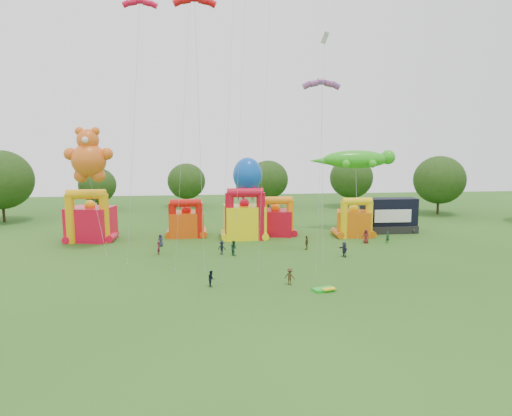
{
  "coord_description": "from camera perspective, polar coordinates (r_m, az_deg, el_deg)",
  "views": [
    {
      "loc": [
        -4.36,
        -35.48,
        13.5
      ],
      "look_at": [
        1.46,
        18.0,
        5.59
      ],
      "focal_mm": 32.0,
      "sensor_mm": 36.0,
      "label": 1
    }
  ],
  "objects": [
    {
      "name": "stage_trailer",
      "position": [
        70.62,
        16.28,
        -0.95
      ],
      "size": [
        8.01,
        3.16,
        5.15
      ],
      "color": "black",
      "rests_on": "ground"
    },
    {
      "name": "teddy_bear_kite",
      "position": [
        59.32,
        -19.67,
        2.57
      ],
      "size": [
        5.91,
        6.48,
        15.32
      ],
      "color": "orange",
      "rests_on": "ground"
    },
    {
      "name": "spectator_5",
      "position": [
        54.74,
        10.95,
        -5.11
      ],
      "size": [
        0.95,
        1.72,
        1.77
      ],
      "primitive_type": "imported",
      "rotation": [
        0.0,
        0.0,
        4.99
      ],
      "color": "#292640",
      "rests_on": "ground"
    },
    {
      "name": "spectator_7",
      "position": [
        63.36,
        16.13,
        -3.53
      ],
      "size": [
        0.68,
        0.56,
        1.59
      ],
      "primitive_type": "imported",
      "rotation": [
        0.0,
        0.0,
        0.36
      ],
      "color": "#173B21",
      "rests_on": "ground"
    },
    {
      "name": "bouncy_castle_4",
      "position": [
        66.3,
        12.15,
        -1.64
      ],
      "size": [
        5.42,
        4.75,
        5.73
      ],
      "color": "#DB630B",
      "rests_on": "ground"
    },
    {
      "name": "bouncy_castle_2",
      "position": [
        63.44,
        -1.46,
        -1.41
      ],
      "size": [
        5.8,
        4.79,
        7.21
      ],
      "color": "yellow",
      "rests_on": "ground"
    },
    {
      "name": "spectator_2",
      "position": [
        54.47,
        -2.79,
        -5.01
      ],
      "size": [
        0.98,
        1.08,
        1.8
      ],
      "primitive_type": "imported",
      "rotation": [
        0.0,
        0.0,
        2.0
      ],
      "color": "#163725",
      "rests_on": "ground"
    },
    {
      "name": "spectator_4",
      "position": [
        57.65,
        6.35,
        -4.33
      ],
      "size": [
        0.85,
        1.11,
        1.75
      ],
      "primitive_type": "imported",
      "rotation": [
        0.0,
        0.0,
        4.23
      ],
      "color": "#463E1C",
      "rests_on": "ground"
    },
    {
      "name": "ground",
      "position": [
        38.21,
        0.76,
        -12.32
      ],
      "size": [
        160.0,
        160.0,
        0.0
      ],
      "primitive_type": "plane",
      "color": "#255417",
      "rests_on": "ground"
    },
    {
      "name": "bouncy_castle_0",
      "position": [
        65.99,
        -20.02,
        -1.54
      ],
      "size": [
        6.61,
        5.81,
        7.2
      ],
      "color": "red",
      "rests_on": "ground"
    },
    {
      "name": "spectator_6",
      "position": [
        62.56,
        13.57,
        -3.47
      ],
      "size": [
        1.06,
        1.02,
        1.83
      ],
      "primitive_type": "imported",
      "rotation": [
        0.0,
        0.0,
        5.59
      ],
      "color": "maroon",
      "rests_on": "ground"
    },
    {
      "name": "spectator_0",
      "position": [
        60.3,
        -11.84,
        -3.99
      ],
      "size": [
        0.88,
        0.7,
        1.57
      ],
      "primitive_type": "imported",
      "rotation": [
        0.0,
        0.0,
        -0.3
      ],
      "color": "#26243C",
      "rests_on": "ground"
    },
    {
      "name": "spectator_1",
      "position": [
        56.14,
        -12.06,
        -4.92
      ],
      "size": [
        0.45,
        0.61,
        1.55
      ],
      "primitive_type": "imported",
      "rotation": [
        0.0,
        0.0,
        1.43
      ],
      "color": "maroon",
      "rests_on": "ground"
    },
    {
      "name": "parafoil_kites",
      "position": [
        52.59,
        -9.57,
        9.14
      ],
      "size": [
        24.99,
        12.61,
        30.98
      ],
      "color": "red",
      "rests_on": "ground"
    },
    {
      "name": "bouncy_castle_1",
      "position": [
        65.59,
        -8.7,
        -1.73
      ],
      "size": [
        4.99,
        4.08,
        5.52
      ],
      "color": "#E3490C",
      "rests_on": "ground"
    },
    {
      "name": "tree_ring",
      "position": [
        36.97,
        -1.2,
        -2.93
      ],
      "size": [
        126.39,
        128.52,
        12.07
      ],
      "color": "#352314",
      "rests_on": "ground"
    },
    {
      "name": "octopus_kite",
      "position": [
        64.68,
        -1.06,
        3.61
      ],
      "size": [
        4.11,
        5.29,
        11.32
      ],
      "color": "blue",
      "rests_on": "ground"
    },
    {
      "name": "spectator_3",
      "position": [
        54.92,
        -4.27,
        -5.01
      ],
      "size": [
        1.22,
        1.02,
        1.63
      ],
      "primitive_type": "imported",
      "rotation": [
        0.0,
        0.0,
        2.67
      ],
      "color": "black",
      "rests_on": "ground"
    },
    {
      "name": "gecko_kite",
      "position": [
        69.27,
        12.43,
        2.98
      ],
      "size": [
        13.49,
        10.31,
        12.27
      ],
      "color": "green",
      "rests_on": "ground"
    },
    {
      "name": "spectator_9",
      "position": [
        43.74,
        4.24,
        -8.53
      ],
      "size": [
        1.2,
        1.02,
        1.61
      ],
      "primitive_type": "imported",
      "rotation": [
        0.0,
        0.0,
        2.64
      ],
      "color": "#41301A",
      "rests_on": "ground"
    },
    {
      "name": "diamond_kites",
      "position": [
        49.86,
        -1.58,
        10.35
      ],
      "size": [
        16.55,
        19.54,
        35.07
      ],
      "color": "red",
      "rests_on": "ground"
    },
    {
      "name": "spectator_8",
      "position": [
        43.36,
        -5.61,
        -8.76
      ],
      "size": [
        0.63,
        0.78,
        1.52
      ],
      "primitive_type": "imported",
      "rotation": [
        0.0,
        0.0,
        1.65
      ],
      "color": "black",
      "rests_on": "ground"
    },
    {
      "name": "bouncy_castle_3",
      "position": [
        65.68,
        2.47,
        -1.54
      ],
      "size": [
        5.57,
        4.83,
        5.8
      ],
      "color": "red",
      "rests_on": "ground"
    },
    {
      "name": "folded_kite_bundle",
      "position": [
        42.56,
        8.55,
        -10.02
      ],
      "size": [
        2.21,
        1.55,
        0.31
      ],
      "color": "green",
      "rests_on": "ground"
    }
  ]
}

